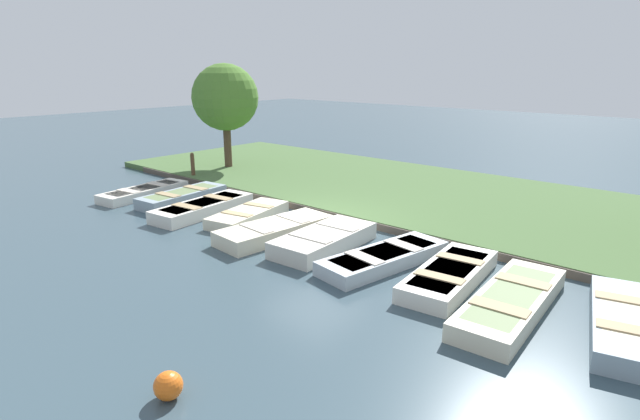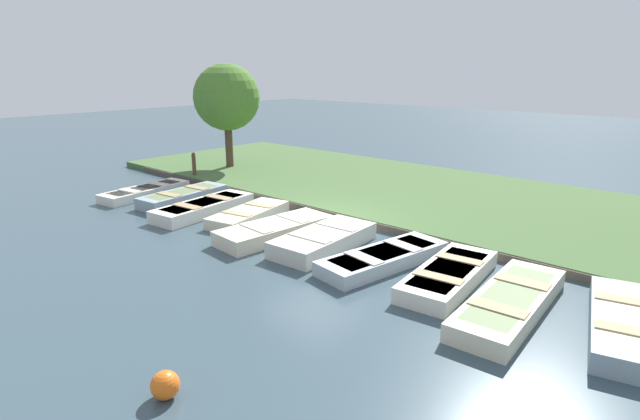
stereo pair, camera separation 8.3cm
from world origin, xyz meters
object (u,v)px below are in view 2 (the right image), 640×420
rowboat_1 (183,196)px  rowboat_7 (449,275)px  mooring_post_near (194,166)px  park_tree_far_left (227,98)px  rowboat_3 (249,214)px  rowboat_6 (384,258)px  rowboat_0 (145,191)px  rowboat_8 (510,302)px  rowboat_5 (324,240)px  rowboat_4 (275,230)px  rowboat_9 (629,325)px  buoy (165,385)px  rowboat_2 (204,207)px

rowboat_1 → rowboat_7: bearing=83.6°
mooring_post_near → rowboat_7: bearing=79.3°
rowboat_1 → park_tree_far_left: (-4.15, -2.76, 2.83)m
rowboat_1 → rowboat_7: (0.10, 9.46, -0.02)m
rowboat_3 → rowboat_6: (0.25, 4.82, 0.00)m
rowboat_0 → rowboat_1: size_ratio=1.05×
rowboat_8 → rowboat_5: bearing=-96.6°
rowboat_4 → park_tree_far_left: 9.23m
rowboat_3 → rowboat_9: rowboat_9 is taller
rowboat_3 → buoy: (6.01, 5.27, 0.03)m
rowboat_2 → buoy: rowboat_2 is taller
rowboat_8 → park_tree_far_left: bearing=-112.1°
rowboat_7 → mooring_post_near: bearing=-106.7°
rowboat_0 → rowboat_6: (-0.25, 9.56, 0.01)m
rowboat_2 → rowboat_5: (-0.14, 4.62, 0.02)m
rowboat_4 → rowboat_6: rowboat_4 is taller
rowboat_0 → park_tree_far_left: park_tree_far_left is taller
rowboat_3 → rowboat_9: bearing=77.5°
rowboat_3 → rowboat_0: bearing=-95.8°
rowboat_2 → rowboat_5: size_ratio=1.16×
rowboat_0 → rowboat_8: (0.09, 12.51, 0.02)m
rowboat_7 → park_tree_far_left: size_ratio=0.71×
rowboat_3 → rowboat_7: (0.20, 6.37, 0.01)m
rowboat_0 → rowboat_9: size_ratio=0.99×
mooring_post_near → rowboat_1: bearing=48.5°
rowboat_5 → rowboat_1: bearing=-95.4°
rowboat_4 → rowboat_9: rowboat_4 is taller
mooring_post_near → rowboat_0: bearing=16.8°
rowboat_3 → rowboat_6: size_ratio=0.85×
rowboat_4 → rowboat_9: 7.90m
buoy → rowboat_3: bearing=-138.8°
rowboat_0 → rowboat_4: bearing=81.5°
rowboat_4 → park_tree_far_left: park_tree_far_left is taller
rowboat_1 → rowboat_2: 1.64m
rowboat_2 → rowboat_7: rowboat_2 is taller
rowboat_7 → rowboat_9: rowboat_9 is taller
rowboat_9 → buoy: (5.89, -4.27, 0.01)m
rowboat_1 → rowboat_4: size_ratio=0.95×
rowboat_5 → rowboat_6: size_ratio=0.86×
rowboat_2 → rowboat_4: 3.15m
rowboat_6 → rowboat_9: (-0.13, 4.72, 0.02)m
rowboat_7 → rowboat_5: bearing=-93.8°
rowboat_6 → buoy: size_ratio=8.62×
rowboat_4 → rowboat_6: (-0.28, 3.16, -0.03)m
rowboat_6 → rowboat_7: 1.55m
rowboat_4 → rowboat_7: (-0.33, 4.72, -0.02)m
rowboat_0 → rowboat_7: rowboat_7 is taller
rowboat_3 → park_tree_far_left: bearing=-136.4°
rowboat_5 → mooring_post_near: size_ratio=2.66×
mooring_post_near → rowboat_9: bearing=81.8°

